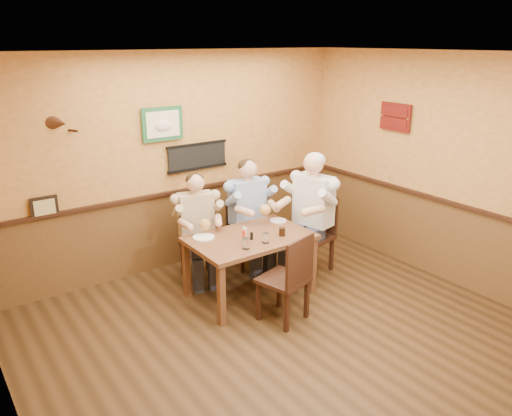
{
  "coord_description": "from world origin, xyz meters",
  "views": [
    {
      "loc": [
        -2.83,
        -3.25,
        2.92
      ],
      "look_at": [
        0.27,
        1.12,
        1.1
      ],
      "focal_mm": 35.0,
      "sensor_mm": 36.0,
      "label": 1
    }
  ],
  "objects_px": {
    "chair_back_left": "(197,246)",
    "cola_tumbler": "(282,232)",
    "diner_blue_polo": "(247,219)",
    "hot_sauce_bottle": "(244,235)",
    "chair_near_side": "(283,277)",
    "salt_shaker": "(245,232)",
    "diner_tan_shirt": "(197,232)",
    "diner_white_elder": "(313,220)",
    "chair_back_right": "(247,233)",
    "water_glass_left": "(246,244)",
    "water_glass_mid": "(265,238)",
    "dining_table": "(250,244)",
    "chair_right_end": "(312,235)",
    "pepper_shaker": "(252,236)"
  },
  "relations": [
    {
      "from": "dining_table",
      "to": "diner_blue_polo",
      "type": "xyz_separation_m",
      "value": [
        0.43,
        0.69,
        0.0
      ]
    },
    {
      "from": "cola_tumbler",
      "to": "salt_shaker",
      "type": "height_order",
      "value": "salt_shaker"
    },
    {
      "from": "chair_back_right",
      "to": "diner_tan_shirt",
      "type": "distance_m",
      "value": 0.74
    },
    {
      "from": "diner_blue_polo",
      "to": "pepper_shaker",
      "type": "height_order",
      "value": "diner_blue_polo"
    },
    {
      "from": "chair_back_right",
      "to": "pepper_shaker",
      "type": "height_order",
      "value": "chair_back_right"
    },
    {
      "from": "diner_blue_polo",
      "to": "hot_sauce_bottle",
      "type": "relative_size",
      "value": 8.03
    },
    {
      "from": "diner_tan_shirt",
      "to": "diner_blue_polo",
      "type": "distance_m",
      "value": 0.72
    },
    {
      "from": "chair_back_left",
      "to": "diner_white_elder",
      "type": "xyz_separation_m",
      "value": [
        1.32,
        -0.7,
        0.28
      ]
    },
    {
      "from": "diner_tan_shirt",
      "to": "diner_blue_polo",
      "type": "relative_size",
      "value": 0.94
    },
    {
      "from": "chair_back_left",
      "to": "diner_blue_polo",
      "type": "bearing_deg",
      "value": 8.81
    },
    {
      "from": "dining_table",
      "to": "pepper_shaker",
      "type": "height_order",
      "value": "pepper_shaker"
    },
    {
      "from": "chair_right_end",
      "to": "dining_table",
      "type": "bearing_deg",
      "value": -99.68
    },
    {
      "from": "dining_table",
      "to": "chair_back_left",
      "type": "xyz_separation_m",
      "value": [
        -0.29,
        0.76,
        -0.22
      ]
    },
    {
      "from": "diner_blue_polo",
      "to": "pepper_shaker",
      "type": "xyz_separation_m",
      "value": [
        -0.48,
        -0.78,
        0.13
      ]
    },
    {
      "from": "chair_back_left",
      "to": "chair_back_right",
      "type": "relative_size",
      "value": 0.94
    },
    {
      "from": "chair_near_side",
      "to": "dining_table",
      "type": "bearing_deg",
      "value": -107.58
    },
    {
      "from": "dining_table",
      "to": "diner_tan_shirt",
      "type": "distance_m",
      "value": 0.81
    },
    {
      "from": "chair_back_left",
      "to": "diner_tan_shirt",
      "type": "relative_size",
      "value": 0.7
    },
    {
      "from": "dining_table",
      "to": "diner_white_elder",
      "type": "bearing_deg",
      "value": 3.69
    },
    {
      "from": "chair_back_left",
      "to": "chair_back_right",
      "type": "xyz_separation_m",
      "value": [
        0.72,
        -0.07,
        0.03
      ]
    },
    {
      "from": "chair_back_left",
      "to": "cola_tumbler",
      "type": "distance_m",
      "value": 1.19
    },
    {
      "from": "cola_tumbler",
      "to": "diner_tan_shirt",
      "type": "bearing_deg",
      "value": 121.97
    },
    {
      "from": "chair_near_side",
      "to": "cola_tumbler",
      "type": "distance_m",
      "value": 0.65
    },
    {
      "from": "dining_table",
      "to": "diner_tan_shirt",
      "type": "bearing_deg",
      "value": 110.51
    },
    {
      "from": "chair_back_left",
      "to": "cola_tumbler",
      "type": "relative_size",
      "value": 9.1
    },
    {
      "from": "water_glass_mid",
      "to": "diner_tan_shirt",
      "type": "bearing_deg",
      "value": 107.07
    },
    {
      "from": "diner_white_elder",
      "to": "chair_near_side",
      "type": "bearing_deg",
      "value": -68.86
    },
    {
      "from": "diner_blue_polo",
      "to": "hot_sauce_bottle",
      "type": "distance_m",
      "value": 1.0
    },
    {
      "from": "chair_back_left",
      "to": "water_glass_left",
      "type": "height_order",
      "value": "water_glass_left"
    },
    {
      "from": "chair_right_end",
      "to": "water_glass_left",
      "type": "distance_m",
      "value": 1.36
    },
    {
      "from": "hot_sauce_bottle",
      "to": "diner_tan_shirt",
      "type": "bearing_deg",
      "value": 98.49
    },
    {
      "from": "cola_tumbler",
      "to": "pepper_shaker",
      "type": "relative_size",
      "value": 1.1
    },
    {
      "from": "cola_tumbler",
      "to": "water_glass_mid",
      "type": "bearing_deg",
      "value": -167.51
    },
    {
      "from": "dining_table",
      "to": "chair_back_left",
      "type": "distance_m",
      "value": 0.84
    },
    {
      "from": "water_glass_left",
      "to": "chair_near_side",
      "type": "bearing_deg",
      "value": -60.87
    },
    {
      "from": "chair_right_end",
      "to": "water_glass_mid",
      "type": "xyz_separation_m",
      "value": [
        -1.0,
        -0.33,
        0.31
      ]
    },
    {
      "from": "pepper_shaker",
      "to": "hot_sauce_bottle",
      "type": "bearing_deg",
      "value": -173.71
    },
    {
      "from": "hot_sauce_bottle",
      "to": "cola_tumbler",
      "type": "bearing_deg",
      "value": -11.25
    },
    {
      "from": "dining_table",
      "to": "chair_back_left",
      "type": "height_order",
      "value": "chair_back_left"
    },
    {
      "from": "chair_back_right",
      "to": "chair_right_end",
      "type": "xyz_separation_m",
      "value": [
        0.6,
        -0.62,
        0.04
      ]
    },
    {
      "from": "dining_table",
      "to": "salt_shaker",
      "type": "height_order",
      "value": "salt_shaker"
    },
    {
      "from": "diner_tan_shirt",
      "to": "hot_sauce_bottle",
      "type": "bearing_deg",
      "value": -66.85
    },
    {
      "from": "chair_back_left",
      "to": "diner_white_elder",
      "type": "relative_size",
      "value": 0.61
    },
    {
      "from": "cola_tumbler",
      "to": "pepper_shaker",
      "type": "xyz_separation_m",
      "value": [
        -0.36,
        0.11,
        -0.0
      ]
    },
    {
      "from": "chair_near_side",
      "to": "water_glass_mid",
      "type": "height_order",
      "value": "chair_near_side"
    },
    {
      "from": "chair_right_end",
      "to": "diner_blue_polo",
      "type": "xyz_separation_m",
      "value": [
        -0.6,
        0.62,
        0.16
      ]
    },
    {
      "from": "chair_back_right",
      "to": "water_glass_mid",
      "type": "xyz_separation_m",
      "value": [
        -0.4,
        -0.95,
        0.35
      ]
    },
    {
      "from": "chair_near_side",
      "to": "diner_white_elder",
      "type": "height_order",
      "value": "diner_white_elder"
    },
    {
      "from": "chair_near_side",
      "to": "salt_shaker",
      "type": "relative_size",
      "value": 10.14
    },
    {
      "from": "water_glass_left",
      "to": "water_glass_mid",
      "type": "xyz_separation_m",
      "value": [
        0.27,
        0.01,
        -0.0
      ]
    }
  ]
}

